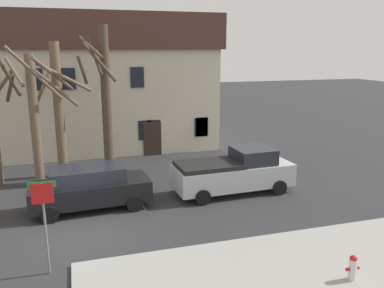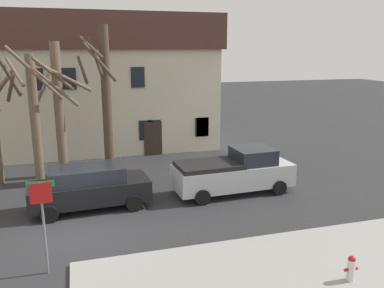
% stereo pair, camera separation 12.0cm
% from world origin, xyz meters
% --- Properties ---
extents(ground_plane, '(120.00, 120.00, 0.00)m').
position_xyz_m(ground_plane, '(0.00, 0.00, 0.00)').
color(ground_plane, '#2D2D30').
extents(building_main, '(15.13, 8.27, 8.55)m').
position_xyz_m(building_main, '(1.74, 13.72, 4.35)').
color(building_main, beige).
rests_on(building_main, ground_plane).
extents(tree_bare_mid, '(2.93, 2.19, 6.61)m').
position_xyz_m(tree_bare_mid, '(-1.64, 5.67, 3.43)').
color(tree_bare_mid, brown).
rests_on(tree_bare_mid, ground_plane).
extents(tree_bare_far, '(2.69, 2.72, 6.79)m').
position_xyz_m(tree_bare_far, '(-0.55, 6.13, 3.67)').
color(tree_bare_far, brown).
rests_on(tree_bare_far, ground_plane).
extents(tree_bare_end, '(1.73, 1.52, 7.62)m').
position_xyz_m(tree_bare_end, '(1.69, 6.94, 4.03)').
color(tree_bare_end, '#4C3D2D').
rests_on(tree_bare_end, ground_plane).
extents(car_black_wagon, '(4.90, 2.34, 1.78)m').
position_xyz_m(car_black_wagon, '(0.49, 2.17, 0.93)').
color(car_black_wagon, black).
rests_on(car_black_wagon, ground_plane).
extents(pickup_truck_silver, '(5.50, 2.35, 2.02)m').
position_xyz_m(pickup_truck_silver, '(6.92, 2.22, 0.98)').
color(pickup_truck_silver, '#B7BABF').
rests_on(pickup_truck_silver, ground_plane).
extents(fire_hydrant, '(0.42, 0.22, 0.75)m').
position_xyz_m(fire_hydrant, '(7.25, -5.56, 0.51)').
color(fire_hydrant, silver).
rests_on(fire_hydrant, sidewalk_slab).
extents(street_sign_pole, '(0.76, 0.07, 2.85)m').
position_xyz_m(street_sign_pole, '(-0.93, -2.57, 1.99)').
color(street_sign_pole, slate).
rests_on(street_sign_pole, ground_plane).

